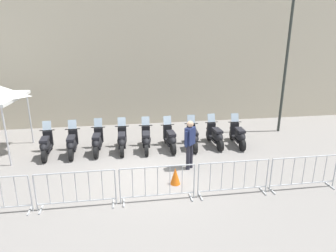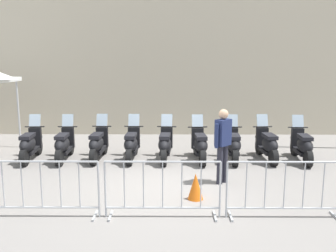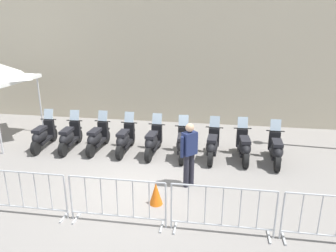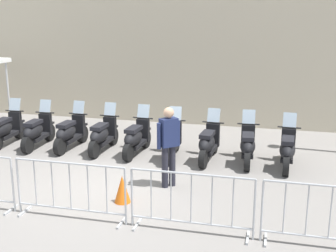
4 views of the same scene
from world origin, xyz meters
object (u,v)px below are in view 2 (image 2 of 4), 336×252
motorcycle_2 (98,144)px  traffic_cone (196,186)px  motorcycle_4 (165,145)px  barrier_segment_1 (41,189)px  barrier_segment_2 (163,190)px  motorcycle_8 (302,146)px  motorcycle_0 (30,145)px  officer_near_row_end (223,142)px  motorcycle_3 (132,145)px  motorcycle_6 (233,145)px  motorcycle_1 (64,145)px  motorcycle_7 (267,145)px  motorcycle_5 (200,145)px  barrier_segment_3 (284,190)px

motorcycle_2 → traffic_cone: bearing=-44.5°
motorcycle_4 → barrier_segment_1: (-1.88, -3.95, 0.07)m
barrier_segment_2 → traffic_cone: (0.58, 0.94, -0.25)m
motorcycle_8 → barrier_segment_1: (-5.68, -4.17, 0.07)m
motorcycle_0 → motorcycle_8: 7.59m
barrier_segment_1 → officer_near_row_end: size_ratio=1.22×
motorcycle_3 → motorcycle_6: 2.85m
motorcycle_4 → traffic_cone: size_ratio=3.13×
barrier_segment_1 → motorcycle_2: bearing=90.2°
motorcycle_1 → motorcycle_3: 1.90m
motorcycle_0 → motorcycle_6: bearing=4.7°
motorcycle_4 → motorcycle_0: bearing=-174.8°
motorcycle_7 → motorcycle_6: bearing=-172.5°
motorcycle_3 → motorcycle_5: bearing=2.0°
motorcycle_2 → motorcycle_6: size_ratio=1.00×
motorcycle_1 → motorcycle_5: same height
officer_near_row_end → barrier_segment_1: bearing=-147.1°
motorcycle_4 → barrier_segment_2: 3.79m
motorcycle_1 → motorcycle_2: 0.95m
motorcycle_3 → motorcycle_7: 3.81m
motorcycle_0 → motorcycle_1: bearing=5.1°
motorcycle_7 → motorcycle_8: bearing=-1.9°
motorcycle_0 → motorcycle_7: 6.65m
motorcycle_1 → barrier_segment_1: size_ratio=0.82×
motorcycle_2 → barrier_segment_2: (2.20, -3.67, 0.07)m
motorcycle_0 → motorcycle_8: same height
motorcycle_7 → barrier_segment_2: 4.76m
motorcycle_1 → motorcycle_6: bearing=4.6°
motorcycle_5 → motorcycle_8: size_ratio=1.00×
traffic_cone → motorcycle_2: bearing=135.5°
motorcycle_1 → traffic_cone: (3.72, -2.59, -0.18)m
motorcycle_2 → barrier_segment_1: bearing=-89.8°
motorcycle_3 → motorcycle_5: (1.91, 0.07, 0.00)m
motorcycle_0 → barrier_segment_3: 7.07m
motorcycle_0 → traffic_cone: 5.30m
motorcycle_2 → traffic_cone: size_ratio=3.13×
motorcycle_1 → barrier_segment_2: 4.72m
motorcycle_4 → officer_near_row_end: 2.37m
motorcycle_3 → motorcycle_7: size_ratio=1.00×
motorcycle_8 → motorcycle_6: bearing=-177.2°
motorcycle_0 → motorcycle_7: (6.63, 0.59, 0.00)m
motorcycle_0 → barrier_segment_3: size_ratio=0.82×
motorcycle_4 → motorcycle_3: bearing=-177.6°
motorcycle_4 → motorcycle_7: bearing=4.9°
motorcycle_2 → barrier_segment_2: size_ratio=0.82×
barrier_segment_2 → barrier_segment_3: same height
motorcycle_7 → officer_near_row_end: bearing=-124.1°
motorcycle_6 → motorcycle_8: size_ratio=1.00×
motorcycle_8 → barrier_segment_2: (-3.49, -3.99, 0.07)m
motorcycle_7 → barrier_segment_2: (-2.54, -4.02, 0.07)m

